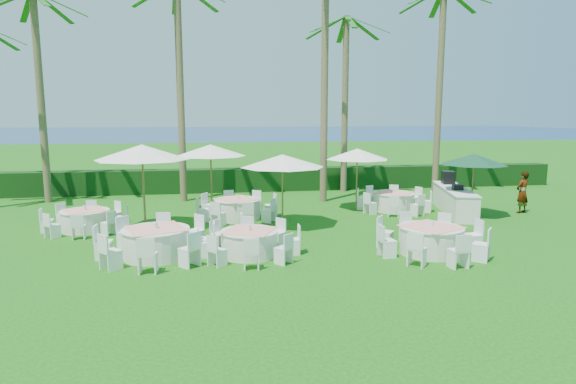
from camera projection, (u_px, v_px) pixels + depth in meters
name	position (u px, v px, depth m)	size (l,w,h in m)	color
ground	(284.00, 255.00, 13.72)	(120.00, 120.00, 0.00)	#174F0D
hedge	(250.00, 180.00, 25.33)	(34.00, 1.00, 1.20)	black
ocean	(219.00, 133.00, 113.21)	(260.00, 260.00, 0.00)	#081956
banquet_table_a	(156.00, 242.00, 13.44)	(3.28, 3.28, 0.99)	silver
banquet_table_b	(249.00, 242.00, 13.60)	(2.89, 2.89, 0.88)	silver
banquet_table_c	(431.00, 239.00, 13.78)	(3.17, 3.17, 0.96)	silver
banquet_table_d	(85.00, 220.00, 16.58)	(2.84, 2.84, 0.87)	silver
banquet_table_e	(238.00, 208.00, 18.43)	(3.11, 3.11, 0.94)	silver
banquet_table_f	(394.00, 201.00, 20.08)	(2.96, 2.96, 0.92)	silver
umbrella_a	(142.00, 152.00, 16.16)	(3.15, 3.15, 2.97)	brown
umbrella_b	(282.00, 161.00, 16.80)	(2.95, 2.95, 2.59)	brown
umbrella_c	(211.00, 150.00, 19.90)	(2.91, 2.91, 2.75)	brown
umbrella_d	(357.00, 154.00, 19.91)	(2.62, 2.62, 2.58)	brown
umbrella_green	(474.00, 159.00, 18.58)	(2.52, 2.52, 2.47)	brown
buffet_table	(454.00, 199.00, 19.63)	(2.04, 4.48, 1.56)	silver
staff_person	(522.00, 192.00, 19.51)	(0.62, 0.41, 1.70)	gray
palm_a	(40.00, 89.00, 21.31)	(4.40, 3.98, 9.24)	brown
palm_b	(180.00, 84.00, 21.60)	(4.15, 4.40, 9.75)	brown
palm_c	(325.00, 74.00, 21.45)	(4.40, 4.16, 10.58)	brown
palm_d	(345.00, 97.00, 24.59)	(4.11, 4.40, 8.87)	brown
palm_e	(440.00, 84.00, 23.93)	(4.24, 4.38, 10.07)	brown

